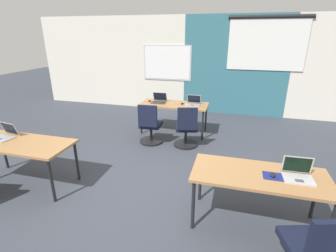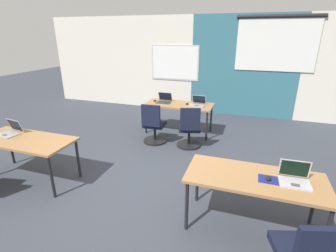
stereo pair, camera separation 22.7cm
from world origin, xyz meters
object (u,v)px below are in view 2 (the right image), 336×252
at_px(laptop_near_left_end, 11,131).
at_px(mouse_far_left, 155,101).
at_px(desk_near_left, 25,142).
at_px(chair_far_left, 154,127).
at_px(desk_near_right, 255,181).
at_px(desk_far_center, 179,106).
at_px(mouse_far_right, 187,104).
at_px(chair_far_right, 189,131).
at_px(laptop_far_left, 164,100).
at_px(laptop_far_right, 198,103).
at_px(laptop_near_right_end, 294,178).
at_px(mouse_near_right_end, 268,178).

xyz_separation_m(laptop_near_left_end, mouse_far_left, (1.50, 2.75, -0.03)).
bearing_deg(laptop_near_left_end, desk_near_left, -5.13).
bearing_deg(laptop_near_left_end, chair_far_left, 55.60).
height_order(desk_near_right, desk_far_center, same).
relative_size(mouse_far_right, chair_far_right, 0.12).
xyz_separation_m(laptop_near_left_end, mouse_far_right, (2.32, 2.72, -0.03)).
xyz_separation_m(laptop_near_left_end, chair_far_right, (2.58, 1.95, -0.39)).
bearing_deg(chair_far_left, mouse_far_right, -127.08).
bearing_deg(desk_far_center, laptop_far_left, 174.22).
height_order(desk_near_left, laptop_far_right, laptop_far_right).
bearing_deg(desk_near_left, laptop_far_right, 51.98).
relative_size(desk_far_center, mouse_far_left, 14.81).
bearing_deg(desk_far_center, chair_far_left, -112.98).
xyz_separation_m(chair_far_right, laptop_far_left, (-0.85, 0.80, 0.39)).
bearing_deg(mouse_far_left, laptop_near_left_end, -118.58).
height_order(laptop_far_right, laptop_near_right_end, laptop_near_right_end).
height_order(desk_far_center, mouse_near_right_end, mouse_near_right_end).
bearing_deg(chair_far_right, laptop_near_left_end, 20.79).
bearing_deg(laptop_near_left_end, desk_near_right, 7.32).
relative_size(laptop_far_right, chair_far_left, 0.37).
height_order(desk_near_right, laptop_far_right, laptop_far_right).
bearing_deg(mouse_far_left, desk_near_right, -50.04).
relative_size(desk_near_right, desk_far_center, 1.00).
distance_m(desk_far_center, laptop_near_left_end, 3.44).
distance_m(mouse_near_right_end, laptop_far_left, 3.65).
xyz_separation_m(desk_near_right, laptop_near_left_end, (-3.88, 0.09, 0.11)).
bearing_deg(chair_far_left, mouse_near_right_end, 134.07).
bearing_deg(mouse_far_left, mouse_far_right, -1.98).
distance_m(laptop_far_left, chair_far_left, 0.92).
relative_size(chair_far_right, laptop_far_left, 2.71).
height_order(desk_far_center, laptop_far_left, laptop_far_left).
bearing_deg(mouse_near_right_end, desk_far_center, 123.92).
bearing_deg(laptop_far_left, mouse_far_right, -4.39).
bearing_deg(desk_near_right, mouse_far_left, 129.96).
bearing_deg(desk_near_right, laptop_near_left_end, 178.63).
height_order(mouse_far_right, laptop_far_left, laptop_far_left).
bearing_deg(chair_far_right, laptop_near_right_end, 114.10).
bearing_deg(mouse_far_left, chair_far_left, -70.50).
bearing_deg(laptop_near_left_end, mouse_far_right, 58.20).
distance_m(desk_near_left, chair_far_left, 2.47).
relative_size(laptop_near_left_end, chair_far_right, 0.40).
relative_size(desk_near_right, mouse_near_right_end, 15.35).
relative_size(laptop_far_right, laptop_far_left, 0.99).
xyz_separation_m(desk_far_center, laptop_far_left, (-0.39, 0.04, 0.11)).
height_order(desk_near_left, desk_near_right, same).
relative_size(desk_near_right, laptop_near_right_end, 4.72).
xyz_separation_m(desk_near_left, laptop_far_left, (1.36, 2.84, 0.11)).
distance_m(desk_near_left, chair_far_right, 3.02).
height_order(desk_far_center, laptop_near_left_end, laptop_near_left_end).
bearing_deg(mouse_near_right_end, desk_near_left, 179.77).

